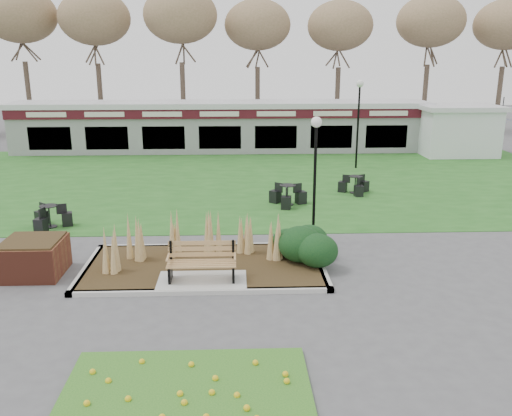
{
  "coord_description": "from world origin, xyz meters",
  "views": [
    {
      "loc": [
        0.85,
        -12.36,
        5.5
      ],
      "look_at": [
        1.42,
        2.0,
        1.45
      ],
      "focal_mm": 38.0,
      "sensor_mm": 36.0,
      "label": 1
    }
  ],
  "objects_px": {
    "brick_planter": "(33,257)",
    "service_hut": "(457,130)",
    "food_pavilion": "(220,126)",
    "lamp_post_mid_right": "(359,104)",
    "park_bench": "(202,261)",
    "bistro_set_c": "(355,187)",
    "patio_umbrella": "(500,131)",
    "bistro_set_a": "(50,220)",
    "lamp_post_near_left": "(316,152)",
    "bistro_set_b": "(287,198)"
  },
  "relations": [
    {
      "from": "lamp_post_near_left",
      "to": "bistro_set_a",
      "type": "bearing_deg",
      "value": 168.04
    },
    {
      "from": "food_pavilion",
      "to": "lamp_post_mid_right",
      "type": "xyz_separation_m",
      "value": [
        6.97,
        -5.57,
        1.71
      ]
    },
    {
      "from": "bistro_set_b",
      "to": "bistro_set_a",
      "type": "bearing_deg",
      "value": -163.09
    },
    {
      "from": "brick_planter",
      "to": "service_hut",
      "type": "bearing_deg",
      "value": 43.52
    },
    {
      "from": "lamp_post_mid_right",
      "to": "service_hut",
      "type": "bearing_deg",
      "value": 28.92
    },
    {
      "from": "food_pavilion",
      "to": "brick_planter",
      "type": "bearing_deg",
      "value": -103.06
    },
    {
      "from": "brick_planter",
      "to": "bistro_set_a",
      "type": "bearing_deg",
      "value": 102.59
    },
    {
      "from": "food_pavilion",
      "to": "patio_umbrella",
      "type": "height_order",
      "value": "food_pavilion"
    },
    {
      "from": "food_pavilion",
      "to": "service_hut",
      "type": "distance_m",
      "value": 13.64
    },
    {
      "from": "lamp_post_mid_right",
      "to": "food_pavilion",
      "type": "bearing_deg",
      "value": 141.35
    },
    {
      "from": "bistro_set_a",
      "to": "food_pavilion",
      "type": "bearing_deg",
      "value": 70.52
    },
    {
      "from": "patio_umbrella",
      "to": "park_bench",
      "type": "bearing_deg",
      "value": -132.03
    },
    {
      "from": "park_bench",
      "to": "food_pavilion",
      "type": "relative_size",
      "value": 0.07
    },
    {
      "from": "lamp_post_near_left",
      "to": "bistro_set_a",
      "type": "relative_size",
      "value": 2.8
    },
    {
      "from": "food_pavilion",
      "to": "lamp_post_near_left",
      "type": "height_order",
      "value": "lamp_post_near_left"
    },
    {
      "from": "brick_planter",
      "to": "lamp_post_mid_right",
      "type": "bearing_deg",
      "value": 49.67
    },
    {
      "from": "lamp_post_mid_right",
      "to": "patio_umbrella",
      "type": "bearing_deg",
      "value": 21.78
    },
    {
      "from": "lamp_post_near_left",
      "to": "bistro_set_b",
      "type": "bearing_deg",
      "value": 95.06
    },
    {
      "from": "bistro_set_c",
      "to": "bistro_set_a",
      "type": "bearing_deg",
      "value": -159.27
    },
    {
      "from": "bistro_set_a",
      "to": "patio_umbrella",
      "type": "xyz_separation_m",
      "value": [
        21.29,
        13.0,
        1.11
      ]
    },
    {
      "from": "lamp_post_mid_right",
      "to": "bistro_set_c",
      "type": "relative_size",
      "value": 3.24
    },
    {
      "from": "bistro_set_a",
      "to": "bistro_set_b",
      "type": "distance_m",
      "value": 8.49
    },
    {
      "from": "lamp_post_near_left",
      "to": "bistro_set_a",
      "type": "distance_m",
      "value": 9.04
    },
    {
      "from": "park_bench",
      "to": "service_hut",
      "type": "relative_size",
      "value": 0.39
    },
    {
      "from": "park_bench",
      "to": "bistro_set_a",
      "type": "height_order",
      "value": "park_bench"
    },
    {
      "from": "lamp_post_mid_right",
      "to": "patio_umbrella",
      "type": "xyz_separation_m",
      "value": [
        9.03,
        3.61,
        -1.82
      ]
    },
    {
      "from": "patio_umbrella",
      "to": "food_pavilion",
      "type": "bearing_deg",
      "value": 173.01
    },
    {
      "from": "bistro_set_a",
      "to": "patio_umbrella",
      "type": "distance_m",
      "value": 24.97
    },
    {
      "from": "patio_umbrella",
      "to": "bistro_set_c",
      "type": "bearing_deg",
      "value": -139.22
    },
    {
      "from": "bistro_set_b",
      "to": "brick_planter",
      "type": "bearing_deg",
      "value": -138.16
    },
    {
      "from": "brick_planter",
      "to": "bistro_set_c",
      "type": "xyz_separation_m",
      "value": [
        10.19,
        8.2,
        -0.22
      ]
    },
    {
      "from": "bistro_set_c",
      "to": "park_bench",
      "type": "bearing_deg",
      "value": -122.92
    },
    {
      "from": "park_bench",
      "to": "service_hut",
      "type": "xyz_separation_m",
      "value": [
        13.5,
        17.75,
        0.86
      ]
    },
    {
      "from": "park_bench",
      "to": "lamp_post_near_left",
      "type": "distance_m",
      "value": 4.88
    },
    {
      "from": "brick_planter",
      "to": "patio_umbrella",
      "type": "distance_m",
      "value": 26.57
    },
    {
      "from": "lamp_post_mid_right",
      "to": "bistro_set_c",
      "type": "bearing_deg",
      "value": -102.75
    },
    {
      "from": "brick_planter",
      "to": "patio_umbrella",
      "type": "xyz_separation_m",
      "value": [
        20.4,
        17.0,
        0.9
      ]
    },
    {
      "from": "brick_planter",
      "to": "bistro_set_c",
      "type": "distance_m",
      "value": 13.08
    },
    {
      "from": "brick_planter",
      "to": "food_pavilion",
      "type": "relative_size",
      "value": 0.06
    },
    {
      "from": "park_bench",
      "to": "brick_planter",
      "type": "height_order",
      "value": "park_bench"
    },
    {
      "from": "lamp_post_near_left",
      "to": "bistro_set_c",
      "type": "relative_size",
      "value": 2.83
    },
    {
      "from": "service_hut",
      "to": "lamp_post_mid_right",
      "type": "xyz_separation_m",
      "value": [
        -6.53,
        -3.61,
        1.74
      ]
    },
    {
      "from": "park_bench",
      "to": "lamp_post_near_left",
      "type": "xyz_separation_m",
      "value": [
        3.2,
        2.95,
        2.2
      ]
    },
    {
      "from": "service_hut",
      "to": "food_pavilion",
      "type": "bearing_deg",
      "value": 171.73
    },
    {
      "from": "patio_umbrella",
      "to": "bistro_set_b",
      "type": "bearing_deg",
      "value": -141.36
    },
    {
      "from": "brick_planter",
      "to": "service_hut",
      "type": "height_order",
      "value": "service_hut"
    },
    {
      "from": "lamp_post_near_left",
      "to": "lamp_post_mid_right",
      "type": "height_order",
      "value": "lamp_post_mid_right"
    },
    {
      "from": "brick_planter",
      "to": "bistro_set_c",
      "type": "relative_size",
      "value": 1.11
    },
    {
      "from": "bistro_set_a",
      "to": "brick_planter",
      "type": "bearing_deg",
      "value": -77.41
    },
    {
      "from": "park_bench",
      "to": "lamp_post_mid_right",
      "type": "height_order",
      "value": "lamp_post_mid_right"
    }
  ]
}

